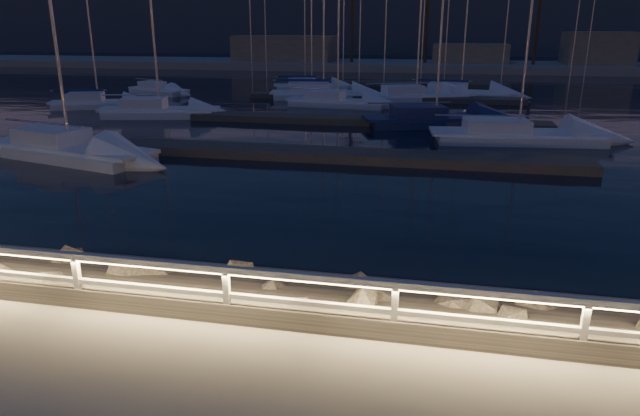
{
  "coord_description": "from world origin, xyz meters",
  "views": [
    {
      "loc": [
        4.55,
        -8.73,
        5.09
      ],
      "look_at": [
        1.87,
        4.0,
        0.95
      ],
      "focal_mm": 32.0,
      "sensor_mm": 36.0,
      "label": 1
    }
  ],
  "objects_px": {
    "sailboat_g": "(335,101)",
    "sailboat_i": "(157,89)",
    "sailboat_e": "(96,102)",
    "sailboat_h": "(513,134)",
    "sailboat_k": "(413,95)",
    "sailboat_l": "(458,92)",
    "sailboat_n": "(310,86)",
    "sailboat_c": "(432,118)",
    "sailboat_j": "(321,93)",
    "sailboat_a": "(156,110)",
    "guard_rail": "(171,276)",
    "sailboat_b": "(66,148)"
  },
  "relations": [
    {
      "from": "guard_rail",
      "to": "sailboat_h",
      "type": "xyz_separation_m",
      "value": [
        8.36,
        21.84,
        -0.94
      ]
    },
    {
      "from": "sailboat_a",
      "to": "sailboat_h",
      "type": "bearing_deg",
      "value": -23.7
    },
    {
      "from": "sailboat_a",
      "to": "sailboat_i",
      "type": "bearing_deg",
      "value": 103.74
    },
    {
      "from": "sailboat_c",
      "to": "sailboat_i",
      "type": "distance_m",
      "value": 27.18
    },
    {
      "from": "sailboat_h",
      "to": "sailboat_n",
      "type": "xyz_separation_m",
      "value": [
        -15.94,
        22.52,
        -0.02
      ]
    },
    {
      "from": "sailboat_e",
      "to": "sailboat_h",
      "type": "bearing_deg",
      "value": -34.58
    },
    {
      "from": "sailboat_l",
      "to": "sailboat_n",
      "type": "relative_size",
      "value": 1.23
    },
    {
      "from": "sailboat_n",
      "to": "sailboat_a",
      "type": "bearing_deg",
      "value": -122.48
    },
    {
      "from": "sailboat_n",
      "to": "sailboat_g",
      "type": "bearing_deg",
      "value": -81.9
    },
    {
      "from": "sailboat_g",
      "to": "sailboat_b",
      "type": "bearing_deg",
      "value": -107.5
    },
    {
      "from": "sailboat_g",
      "to": "sailboat_h",
      "type": "distance_m",
      "value": 16.41
    },
    {
      "from": "sailboat_j",
      "to": "sailboat_k",
      "type": "height_order",
      "value": "sailboat_k"
    },
    {
      "from": "guard_rail",
      "to": "sailboat_n",
      "type": "relative_size",
      "value": 3.67
    },
    {
      "from": "sailboat_c",
      "to": "sailboat_i",
      "type": "height_order",
      "value": "sailboat_c"
    },
    {
      "from": "sailboat_g",
      "to": "sailboat_l",
      "type": "relative_size",
      "value": 0.88
    },
    {
      "from": "guard_rail",
      "to": "sailboat_b",
      "type": "xyz_separation_m",
      "value": [
        -11.88,
        13.74,
        -0.9
      ]
    },
    {
      "from": "sailboat_c",
      "to": "sailboat_g",
      "type": "relative_size",
      "value": 1.12
    },
    {
      "from": "sailboat_h",
      "to": "sailboat_k",
      "type": "relative_size",
      "value": 1.02
    },
    {
      "from": "sailboat_g",
      "to": "sailboat_i",
      "type": "xyz_separation_m",
      "value": [
        -16.94,
        4.92,
        -0.01
      ]
    },
    {
      "from": "sailboat_i",
      "to": "sailboat_b",
      "type": "bearing_deg",
      "value": -48.48
    },
    {
      "from": "sailboat_e",
      "to": "sailboat_c",
      "type": "bearing_deg",
      "value": -27.22
    },
    {
      "from": "guard_rail",
      "to": "sailboat_e",
      "type": "bearing_deg",
      "value": 124.72
    },
    {
      "from": "sailboat_b",
      "to": "sailboat_c",
      "type": "height_order",
      "value": "sailboat_b"
    },
    {
      "from": "sailboat_b",
      "to": "sailboat_g",
      "type": "xyz_separation_m",
      "value": [
        8.72,
        19.79,
        -0.06
      ]
    },
    {
      "from": "sailboat_i",
      "to": "sailboat_c",
      "type": "bearing_deg",
      "value": -3.84
    },
    {
      "from": "sailboat_g",
      "to": "sailboat_n",
      "type": "relative_size",
      "value": 1.08
    },
    {
      "from": "sailboat_g",
      "to": "sailboat_j",
      "type": "relative_size",
      "value": 0.88
    },
    {
      "from": "sailboat_n",
      "to": "sailboat_j",
      "type": "bearing_deg",
      "value": -83.63
    },
    {
      "from": "sailboat_e",
      "to": "sailboat_k",
      "type": "height_order",
      "value": "sailboat_k"
    },
    {
      "from": "sailboat_e",
      "to": "sailboat_n",
      "type": "relative_size",
      "value": 0.96
    },
    {
      "from": "sailboat_a",
      "to": "sailboat_j",
      "type": "xyz_separation_m",
      "value": [
        8.54,
        11.98,
        0.01
      ]
    },
    {
      "from": "sailboat_g",
      "to": "sailboat_j",
      "type": "distance_m",
      "value": 4.79
    },
    {
      "from": "sailboat_j",
      "to": "guard_rail",
      "type": "bearing_deg",
      "value": -91.97
    },
    {
      "from": "sailboat_g",
      "to": "sailboat_k",
      "type": "height_order",
      "value": "sailboat_k"
    },
    {
      "from": "sailboat_b",
      "to": "sailboat_j",
      "type": "distance_m",
      "value": 25.06
    },
    {
      "from": "sailboat_c",
      "to": "sailboat_n",
      "type": "xyz_separation_m",
      "value": [
        -11.72,
        18.23,
        -0.03
      ]
    },
    {
      "from": "sailboat_c",
      "to": "sailboat_e",
      "type": "distance_m",
      "value": 24.41
    },
    {
      "from": "sailboat_h",
      "to": "guard_rail",
      "type": "bearing_deg",
      "value": -117.33
    },
    {
      "from": "sailboat_k",
      "to": "sailboat_l",
      "type": "bearing_deg",
      "value": 22.27
    },
    {
      "from": "sailboat_h",
      "to": "sailboat_n",
      "type": "height_order",
      "value": "sailboat_h"
    },
    {
      "from": "sailboat_c",
      "to": "sailboat_g",
      "type": "distance_m",
      "value": 10.39
    },
    {
      "from": "guard_rail",
      "to": "sailboat_g",
      "type": "relative_size",
      "value": 3.39
    },
    {
      "from": "sailboat_a",
      "to": "sailboat_c",
      "type": "height_order",
      "value": "sailboat_c"
    },
    {
      "from": "sailboat_h",
      "to": "sailboat_b",
      "type": "bearing_deg",
      "value": -164.58
    },
    {
      "from": "sailboat_a",
      "to": "sailboat_n",
      "type": "relative_size",
      "value": 1.09
    },
    {
      "from": "sailboat_h",
      "to": "sailboat_n",
      "type": "relative_size",
      "value": 1.25
    },
    {
      "from": "sailboat_a",
      "to": "sailboat_k",
      "type": "distance_m",
      "value": 20.23
    },
    {
      "from": "sailboat_g",
      "to": "guard_rail",
      "type": "bearing_deg",
      "value": -78.34
    },
    {
      "from": "sailboat_k",
      "to": "sailboat_e",
      "type": "bearing_deg",
      "value": 179.69
    },
    {
      "from": "sailboat_i",
      "to": "sailboat_l",
      "type": "height_order",
      "value": "sailboat_l"
    }
  ]
}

